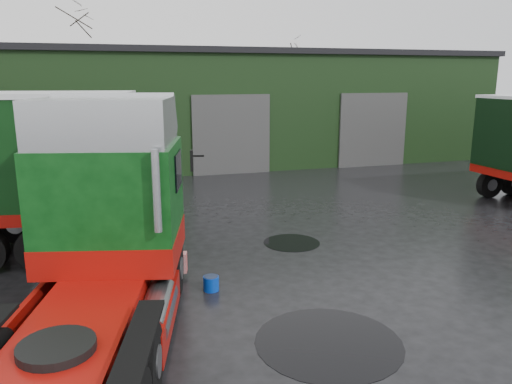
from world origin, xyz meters
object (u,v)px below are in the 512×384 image
warehouse (208,105)px  tree_back_a (76,78)px  wash_bucket (211,283)px  tree_back_b (278,90)px  hero_tractor (85,233)px

warehouse → tree_back_a: (-8.00, 10.00, 1.59)m
warehouse → tree_back_a: tree_back_a is taller
warehouse → wash_bucket: size_ratio=88.74×
wash_bucket → tree_back_b: bearing=68.2°
tree_back_b → wash_bucket: bearing=-111.8°
warehouse → hero_tractor: warehouse is taller
hero_tractor → tree_back_a: size_ratio=0.76×
warehouse → wash_bucket: (-3.93, -19.84, -2.99)m
wash_bucket → warehouse: bearing=78.8°
warehouse → tree_back_a: bearing=128.7°
wash_bucket → tree_back_b: (11.93, 29.84, 3.58)m
warehouse → tree_back_b: size_ratio=4.32×
hero_tractor → wash_bucket: size_ratio=19.89×
hero_tractor → tree_back_b: 35.02m
hero_tractor → tree_back_b: (14.50, 31.84, 1.49)m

